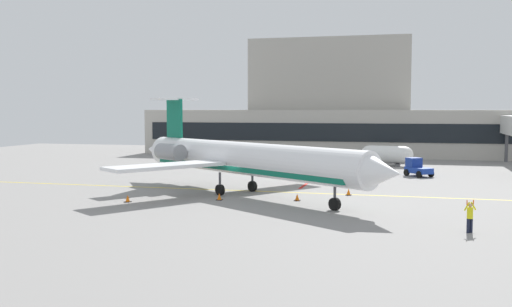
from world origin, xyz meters
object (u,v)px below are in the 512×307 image
(pushback_tractor, at_px, (308,167))
(marshaller, at_px, (470,216))
(regional_jet, at_px, (242,159))
(fuel_tank, at_px, (387,155))
(baggage_tug, at_px, (417,168))

(pushback_tractor, xyz_separation_m, marshaller, (13.92, -26.64, 0.02))
(pushback_tractor, relative_size, marshaller, 2.28)
(regional_jet, xyz_separation_m, marshaller, (16.93, -11.46, -2.02))
(fuel_tank, distance_m, marshaller, 40.21)
(regional_jet, distance_m, baggage_tug, 22.74)
(fuel_tank, bearing_deg, pushback_tractor, -120.63)
(regional_jet, height_order, marshaller, regional_jet)
(pushback_tractor, height_order, marshaller, pushback_tractor)
(regional_jet, height_order, pushback_tractor, regional_jet)
(fuel_tank, bearing_deg, regional_jet, -110.85)
(regional_jet, xyz_separation_m, pushback_tractor, (3.02, 15.18, -2.05))
(fuel_tank, xyz_separation_m, marshaller, (6.17, -39.73, -0.44))
(regional_jet, bearing_deg, pushback_tractor, 78.76)
(fuel_tank, bearing_deg, baggage_tug, -71.64)
(pushback_tractor, bearing_deg, fuel_tank, 59.37)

